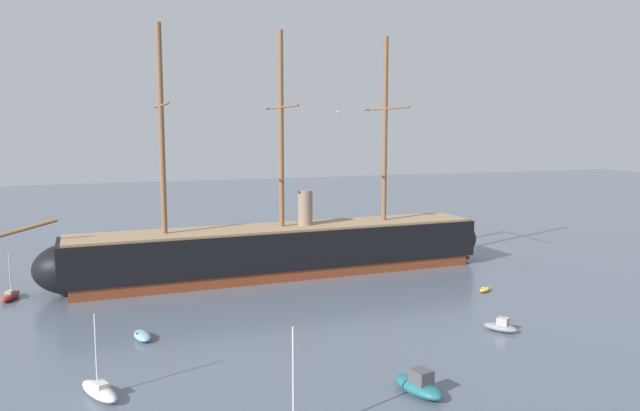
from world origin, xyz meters
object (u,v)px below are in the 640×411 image
tall_ship (282,249)px  seagull_in_flight (339,112)px  motorboat_mid_right (501,326)px  sailboat_far_right (454,255)px  motorboat_near_centre (419,385)px  sailboat_far_left (10,295)px  dinghy_alongside_bow (142,336)px  sailboat_mid_left (99,390)px  dinghy_distant_centre (242,256)px  dinghy_alongside_stern (485,289)px

tall_ship → seagull_in_flight: size_ratio=57.18×
motorboat_mid_right → sailboat_far_right: size_ratio=0.53×
motorboat_near_centre → seagull_in_flight: (0.96, 17.23, 18.89)m
sailboat_far_left → dinghy_alongside_bow: bearing=-55.3°
sailboat_mid_left → sailboat_far_left: 29.85m
sailboat_mid_left → sailboat_far_right: sailboat_far_right is taller
tall_ship → sailboat_far_left: tall_ship is taller
dinghy_alongside_bow → sailboat_far_right: 47.37m
tall_ship → motorboat_mid_right: bearing=-65.7°
sailboat_mid_left → seagull_in_flight: bearing=25.6°
sailboat_far_right → dinghy_distant_centre: 29.68m
motorboat_mid_right → seagull_in_flight: bearing=146.4°
dinghy_alongside_stern → sailboat_far_right: sailboat_far_right is taller
tall_ship → sailboat_mid_left: (-21.51, -29.22, -2.74)m
motorboat_near_centre → dinghy_distant_centre: bearing=91.7°
dinghy_alongside_bow → motorboat_near_centre: bearing=-46.4°
sailboat_far_left → motorboat_mid_right: bearing=-32.0°
dinghy_alongside_stern → dinghy_alongside_bow: bearing=-175.2°
tall_ship → motorboat_mid_right: (12.26, -27.21, -2.77)m
sailboat_far_left → seagull_in_flight: seagull_in_flight is taller
sailboat_far_right → sailboat_mid_left: bearing=-147.3°
motorboat_mid_right → dinghy_alongside_bow: motorboat_mid_right is taller
motorboat_near_centre → sailboat_far_right: sailboat_far_right is taller
sailboat_mid_left → tall_ship: bearing=53.6°
motorboat_mid_right → dinghy_alongside_stern: (6.75, 11.91, -0.22)m
seagull_in_flight → sailboat_far_left: bearing=148.8°
motorboat_near_centre → motorboat_mid_right: size_ratio=1.42×
motorboat_near_centre → dinghy_alongside_bow: bearing=133.6°
sailboat_mid_left → motorboat_mid_right: size_ratio=1.75×
dinghy_alongside_bow → sailboat_far_left: (-12.28, 17.76, 0.08)m
dinghy_distant_centre → tall_ship: bearing=-77.8°
tall_ship → dinghy_distant_centre: size_ratio=27.41×
motorboat_near_centre → dinghy_alongside_stern: motorboat_near_centre is taller
dinghy_distant_centre → seagull_in_flight: seagull_in_flight is taller
dinghy_alongside_stern → sailboat_far_left: (-49.27, 14.62, 0.19)m
dinghy_alongside_stern → dinghy_distant_centre: size_ratio=0.97×
sailboat_far_left → seagull_in_flight: 40.09m
motorboat_near_centre → sailboat_mid_left: 21.59m
motorboat_mid_right → dinghy_distant_centre: 41.34m
dinghy_alongside_bow → sailboat_far_right: (43.26, 19.30, 0.17)m
motorboat_mid_right → seagull_in_flight: (-12.39, 8.25, 19.08)m
dinghy_distant_centre → seagull_in_flight: (2.33, -30.39, 19.29)m
dinghy_alongside_stern → seagull_in_flight: 27.42m
sailboat_mid_left → dinghy_alongside_stern: (40.52, 13.92, -0.24)m
sailboat_mid_left → sailboat_far_left: size_ratio=1.12×
sailboat_mid_left → dinghy_distant_centre: bearing=64.9°
dinghy_alongside_bow → sailboat_far_right: size_ratio=0.51×
dinghy_alongside_bow → dinghy_alongside_stern: (36.99, 3.13, -0.11)m
motorboat_near_centre → seagull_in_flight: seagull_in_flight is taller
tall_ship → motorboat_mid_right: 29.97m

